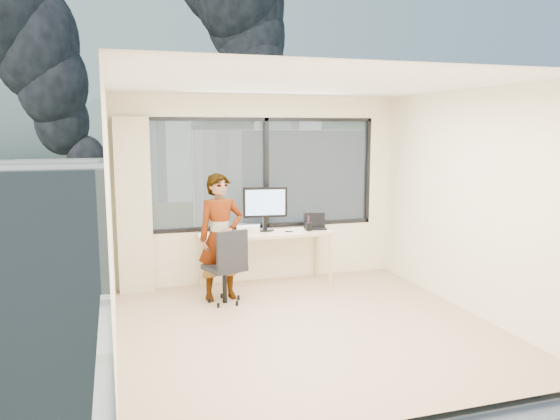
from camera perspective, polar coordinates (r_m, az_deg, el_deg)
name	(u,v)px	position (r m, az deg, el deg)	size (l,w,h in m)	color
floor	(307,327)	(6.03, 2.87, -12.26)	(4.00, 4.00, 0.01)	tan
ceiling	(309,84)	(5.65, 3.08, 13.19)	(4.00, 4.00, 0.01)	white
wall_front	(405,250)	(3.91, 13.13, -4.17)	(4.00, 0.01, 2.60)	#F6EEBE
wall_left	(110,219)	(5.36, -17.55, -0.91)	(0.01, 4.00, 2.60)	#F6EEBE
wall_right	(469,202)	(6.65, 19.37, 0.80)	(0.01, 4.00, 2.60)	#F6EEBE
window_wall	(262,173)	(7.58, -1.88, 3.91)	(3.30, 0.16, 1.55)	black
curtain	(134,206)	(7.24, -15.24, 0.40)	(0.45, 0.14, 2.30)	beige
desk	(266,259)	(7.43, -1.51, -5.18)	(1.80, 0.60, 0.75)	#CAAE87
chair	(224,265)	(6.69, -5.92, -5.85)	(0.49, 0.49, 0.96)	black
person	(221,237)	(6.80, -6.31, -2.87)	(0.58, 0.38, 1.60)	#2D2D33
monitor	(265,209)	(7.41, -1.59, 0.15)	(0.61, 0.13, 0.61)	black
game_console	(248,228)	(7.47, -3.38, -1.88)	(0.32, 0.26, 0.08)	white
laptop	(315,222)	(7.56, 3.78, -1.29)	(0.30, 0.32, 0.20)	black
cellphone	(289,231)	(7.36, 0.94, -2.28)	(0.11, 0.05, 0.01)	black
pen_cup	(309,227)	(7.44, 3.10, -1.78)	(0.09, 0.09, 0.11)	black
handbag	(316,221)	(7.73, 3.87, -1.13)	(0.23, 0.12, 0.18)	#0D524E
exterior_ground	(125,200)	(126.34, -16.17, 0.99)	(400.00, 400.00, 0.04)	#515B3D
near_bldg_b	(286,224)	(46.20, 0.66, -1.48)	(14.00, 13.00, 16.00)	white
near_bldg_c	(541,271)	(47.47, 25.97, -5.80)	(12.00, 10.00, 10.00)	beige
far_tower_b	(158,133)	(125.69, -12.78, 7.95)	(13.00, 13.00, 30.00)	silver
far_tower_c	(287,139)	(152.72, 0.72, 7.50)	(15.00, 15.00, 26.00)	silver
hill_b	(282,154)	(341.27, 0.21, 5.97)	(300.00, 220.00, 96.00)	slate
tree_b	(255,376)	(26.71, -2.70, -17.19)	(7.60, 7.60, 9.00)	#17471B
tree_c	(379,246)	(52.43, 10.45, -3.75)	(8.40, 8.40, 10.00)	#17471B
smoke_plume_b	(288,53)	(185.97, 0.83, 16.36)	(30.00, 18.00, 70.00)	black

